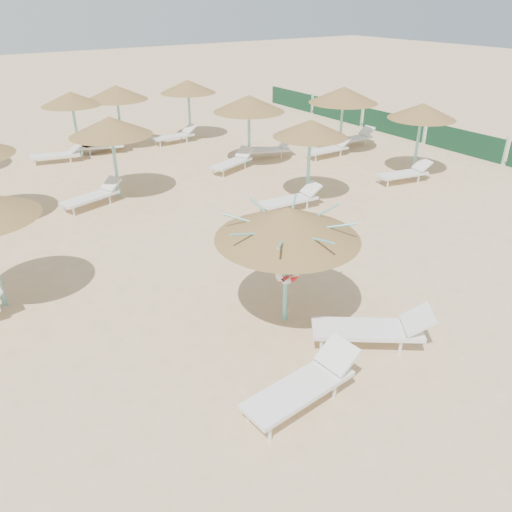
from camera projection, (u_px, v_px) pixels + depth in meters
ground at (291, 330)px, 10.25m from camera, size 120.00×120.00×0.00m
main_palapa at (288, 224)px, 9.56m from camera, size 2.86×2.86×2.56m
lounger_main_a at (305, 384)px, 8.29m from camera, size 2.23×0.84×0.79m
lounger_main_b at (375, 328)px, 9.65m from camera, size 2.23×1.89×0.83m
palapa_field at (165, 113)px, 18.07m from camera, size 18.88×13.55×2.72m
windbreak_fence at (393, 124)px, 24.28m from camera, size 0.08×19.84×1.10m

